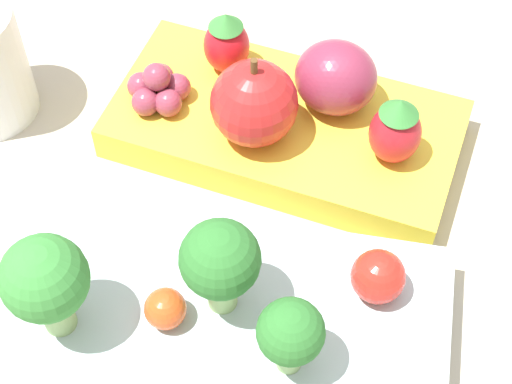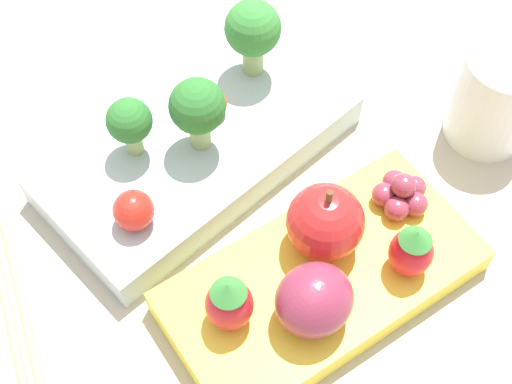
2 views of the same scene
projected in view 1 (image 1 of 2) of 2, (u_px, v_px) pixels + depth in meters
ground_plane at (267, 228)px, 0.48m from camera, size 4.00×4.00×0.00m
bento_box_savoury at (222, 323)px, 0.43m from camera, size 0.24×0.15×0.03m
bento_box_fruit at (285, 129)px, 0.51m from camera, size 0.20×0.10×0.02m
broccoli_floret_0 at (229, 265)px, 0.39m from camera, size 0.04×0.04×0.06m
broccoli_floret_1 at (291, 334)px, 0.38m from camera, size 0.03×0.03×0.05m
broccoli_floret_2 at (45, 281)px, 0.38m from camera, size 0.04×0.04×0.06m
cherry_tomato_0 at (165, 309)px, 0.41m from camera, size 0.02×0.02×0.02m
cherry_tomato_1 at (378, 277)px, 0.42m from camera, size 0.03×0.03×0.03m
apple at (254, 103)px, 0.47m from camera, size 0.05×0.05×0.06m
strawberry_0 at (226, 43)px, 0.51m from camera, size 0.03×0.03×0.04m
strawberry_1 at (396, 130)px, 0.46m from camera, size 0.03×0.03×0.04m
plum at (336, 78)px, 0.49m from camera, size 0.05×0.04×0.04m
grape_cluster at (158, 89)px, 0.50m from camera, size 0.04×0.04×0.03m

